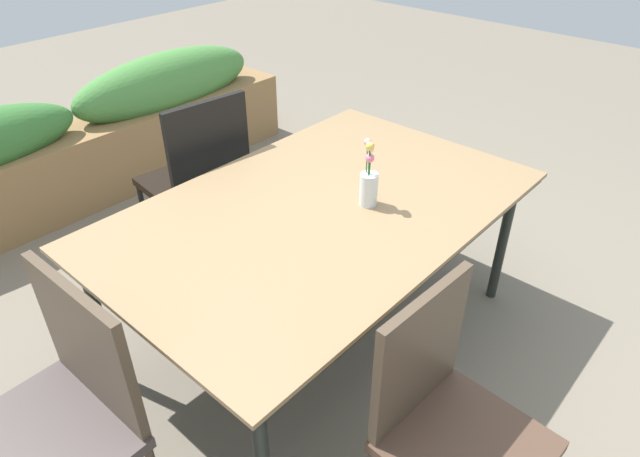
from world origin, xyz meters
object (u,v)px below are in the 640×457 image
at_px(dining_table, 320,216).
at_px(chair_end_left, 54,416).
at_px(planter_box, 82,144).
at_px(chair_near_left, 447,416).
at_px(chair_far_side, 200,174).
at_px(flower_vase, 369,183).

bearing_deg(dining_table, chair_end_left, 179.91).
height_order(dining_table, planter_box, planter_box).
bearing_deg(chair_near_left, chair_end_left, -45.28).
height_order(chair_far_side, chair_near_left, chair_far_side).
bearing_deg(planter_box, dining_table, -88.87).
height_order(chair_end_left, chair_near_left, chair_end_left).
height_order(chair_far_side, flower_vase, flower_vase).
xyz_separation_m(chair_far_side, planter_box, (-0.07, 1.12, -0.16)).
bearing_deg(chair_far_side, planter_box, 99.53).
relative_size(chair_far_side, chair_near_left, 1.05).
height_order(flower_vase, planter_box, flower_vase).
xyz_separation_m(dining_table, chair_near_left, (-0.39, -0.85, -0.14)).
bearing_deg(chair_far_side, chair_near_left, -97.97).
relative_size(chair_near_left, flower_vase, 3.25).
height_order(dining_table, chair_near_left, chair_near_left).
xyz_separation_m(dining_table, chair_end_left, (-1.16, 0.00, -0.14)).
bearing_deg(chair_near_left, chair_far_side, -101.23).
distance_m(chair_far_side, planter_box, 1.13).
distance_m(chair_end_left, flower_vase, 1.34).
relative_size(chair_end_left, planter_box, 0.30).
bearing_deg(chair_end_left, dining_table, -91.35).
bearing_deg(flower_vase, planter_box, 94.94).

